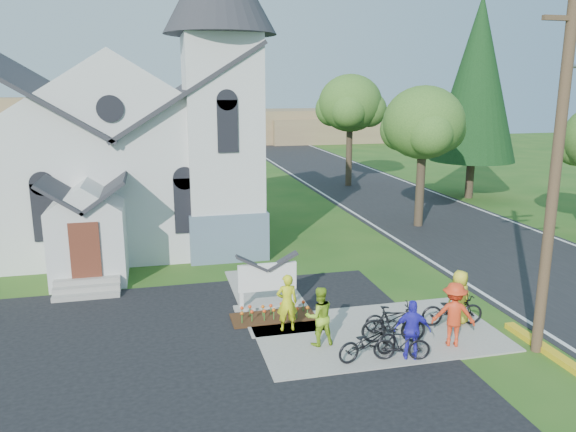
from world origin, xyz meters
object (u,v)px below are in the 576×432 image
object	(u,v)px
utility_pole	(560,153)
cyclist_0	(287,302)
bike_1	(402,344)
bike_4	(452,309)
cyclist_3	(454,314)
cyclist_2	(412,330)
cyclist_1	(319,316)
cyclist_4	(459,297)
church_sign	(267,278)
bike_2	(393,318)
bike_0	(368,342)
bike_3	(394,324)

from	to	relation	value
utility_pole	cyclist_0	size ratio (longest dim) A/B	5.85
bike_1	bike_4	world-z (taller)	bike_4
cyclist_3	utility_pole	bearing A→B (deg)	-176.82
bike_4	cyclist_2	bearing A→B (deg)	135.33
cyclist_3	cyclist_1	bearing A→B (deg)	9.28
cyclist_3	cyclist_4	distance (m)	1.53
church_sign	cyclist_0	bearing A→B (deg)	-84.12
bike_1	bike_2	distance (m)	1.70
utility_pole	bike_1	xyz separation A→B (m)	(-3.90, 0.30, -4.91)
church_sign	cyclist_0	size ratio (longest dim) A/B	1.29
cyclist_1	bike_0	bearing A→B (deg)	128.36
bike_1	cyclist_3	xyz separation A→B (m)	(1.74, 0.49, 0.46)
bike_0	bike_2	xyz separation A→B (m)	(1.32, 1.36, -0.03)
cyclist_0	cyclist_3	size ratio (longest dim) A/B	0.95
cyclist_2	cyclist_3	xyz separation A→B (m)	(1.46, 0.48, 0.09)
utility_pole	cyclist_4	size ratio (longest dim) A/B	6.01
church_sign	bike_3	size ratio (longest dim) A/B	1.22
bike_1	cyclist_3	size ratio (longest dim) A/B	0.82
church_sign	bike_0	world-z (taller)	church_sign
church_sign	bike_4	size ratio (longest dim) A/B	1.18
cyclist_1	bike_2	size ratio (longest dim) A/B	1.01
bike_3	bike_2	bearing A→B (deg)	-12.70
utility_pole	bike_0	bearing A→B (deg)	173.13
utility_pole	bike_3	distance (m)	6.20
bike_2	cyclist_2	bearing A→B (deg)	-178.71
cyclist_1	bike_1	world-z (taller)	cyclist_1
bike_0	bike_2	world-z (taller)	bike_0
cyclist_2	cyclist_0	bearing A→B (deg)	-22.86
cyclist_0	church_sign	bearing A→B (deg)	-81.00
bike_0	cyclist_2	world-z (taller)	cyclist_2
bike_2	cyclist_4	xyz separation A→B (m)	(2.15, 0.10, 0.40)
bike_4	cyclist_1	bearing A→B (deg)	101.10
bike_2	cyclist_3	xyz separation A→B (m)	(1.26, -1.14, 0.47)
bike_2	cyclist_0	bearing A→B (deg)	81.95
utility_pole	cyclist_2	distance (m)	5.82
cyclist_0	bike_2	xyz separation A→B (m)	(2.95, -0.87, -0.42)
bike_0	bike_2	distance (m)	1.90
cyclist_4	cyclist_3	bearing A→B (deg)	41.99
utility_pole	bike_3	world-z (taller)	utility_pole
bike_0	bike_3	xyz separation A→B (m)	(1.05, 0.73, 0.08)
church_sign	cyclist_3	size ratio (longest dim) A/B	1.22
cyclist_1	cyclist_4	bearing A→B (deg)	-178.90
cyclist_3	bike_3	bearing A→B (deg)	4.98
church_sign	cyclist_2	world-z (taller)	church_sign
bike_0	cyclist_2	xyz separation A→B (m)	(1.12, -0.26, 0.34)
cyclist_4	cyclist_1	bearing A→B (deg)	-7.83
bike_3	bike_4	distance (m)	2.29
utility_pole	cyclist_2	world-z (taller)	utility_pole
cyclist_1	cyclist_4	xyz separation A→B (m)	(4.46, 0.35, -0.00)
bike_4	bike_0	bearing A→B (deg)	120.65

